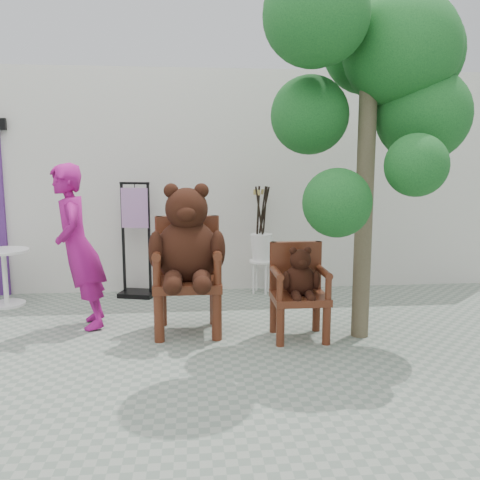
{
  "coord_description": "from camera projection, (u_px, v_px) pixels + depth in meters",
  "views": [
    {
      "loc": [
        0.05,
        -4.35,
        1.78
      ],
      "look_at": [
        0.56,
        0.97,
        0.95
      ],
      "focal_mm": 38.0,
      "sensor_mm": 36.0,
      "label": 1
    }
  ],
  "objects": [
    {
      "name": "ground_plane",
      "position": [
        188.0,
        362.0,
        4.54
      ],
      "size": [
        60.0,
        60.0,
        0.0
      ],
      "primitive_type": "plane",
      "color": "gray",
      "rests_on": "ground"
    },
    {
      "name": "back_wall",
      "position": [
        188.0,
        181.0,
        7.36
      ],
      "size": [
        9.0,
        1.0,
        3.0
      ],
      "primitive_type": "cube",
      "color": "silver",
      "rests_on": "ground"
    },
    {
      "name": "chair_big",
      "position": [
        187.0,
        251.0,
        5.22
      ],
      "size": [
        0.77,
        0.82,
        1.56
      ],
      "color": "#441C0E",
      "rests_on": "ground"
    },
    {
      "name": "chair_small",
      "position": [
        299.0,
        282.0,
        5.12
      ],
      "size": [
        0.55,
        0.51,
        0.96
      ],
      "color": "#441C0E",
      "rests_on": "ground"
    },
    {
      "name": "person",
      "position": [
        78.0,
        248.0,
        5.37
      ],
      "size": [
        0.55,
        0.71,
        1.75
      ],
      "primitive_type": "imported",
      "rotation": [
        0.0,
        0.0,
        -1.36
      ],
      "color": "#9B1370",
      "rests_on": "ground"
    },
    {
      "name": "cafe_table",
      "position": [
        5.0,
        271.0,
        6.27
      ],
      "size": [
        0.6,
        0.6,
        0.7
      ],
      "rotation": [
        0.0,
        0.0,
        -0.0
      ],
      "color": "white",
      "rests_on": "ground"
    },
    {
      "name": "display_stand",
      "position": [
        137.0,
        253.0,
        6.7
      ],
      "size": [
        0.53,
        0.45,
        1.51
      ],
      "rotation": [
        0.0,
        0.0,
        -0.26
      ],
      "color": "black",
      "rests_on": "ground"
    },
    {
      "name": "stool_bucket",
      "position": [
        261.0,
        246.0,
        6.85
      ],
      "size": [
        0.32,
        0.32,
        1.45
      ],
      "rotation": [
        0.0,
        0.0,
        -0.37
      ],
      "color": "white",
      "rests_on": "ground"
    },
    {
      "name": "tree",
      "position": [
        376.0,
        66.0,
        4.86
      ],
      "size": [
        2.1,
        1.79,
        3.5
      ],
      "rotation": [
        0.0,
        0.0,
        0.11
      ],
      "color": "#463D2A",
      "rests_on": "ground"
    }
  ]
}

